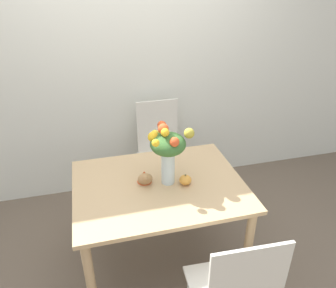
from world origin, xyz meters
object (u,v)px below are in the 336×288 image
pumpkin (185,180)px  dining_chair_near_window (161,152)px  flower_vase (168,148)px  turkey_figurine (145,177)px

pumpkin → dining_chair_near_window: 0.93m
flower_vase → dining_chair_near_window: size_ratio=0.45×
flower_vase → dining_chair_near_window: flower_vase is taller
flower_vase → pumpkin: (0.11, -0.06, -0.24)m
turkey_figurine → flower_vase: bearing=-11.6°
flower_vase → pumpkin: size_ratio=5.26×
dining_chair_near_window → pumpkin: bearing=-92.3°
flower_vase → dining_chair_near_window: bearing=80.2°
turkey_figurine → dining_chair_near_window: dining_chair_near_window is taller
turkey_figurine → dining_chair_near_window: (0.30, 0.79, -0.29)m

